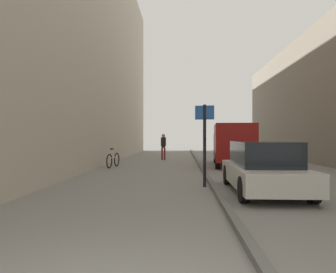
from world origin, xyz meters
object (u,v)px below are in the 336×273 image
object	(u,v)px
pedestrian_main_foreground	(163,145)
delivery_van	(233,144)
street_sign_post	(205,138)
parked_car	(263,167)
bicycle_leaning	(113,160)

from	to	relation	value
pedestrian_main_foreground	delivery_van	xyz separation A→B (m)	(4.00, -4.02, 0.19)
delivery_van	pedestrian_main_foreground	bearing A→B (deg)	139.44
pedestrian_main_foreground	street_sign_post	size ratio (longest dim) A/B	0.68
parked_car	bicycle_leaning	bearing A→B (deg)	130.33
parked_car	bicycle_leaning	distance (m)	9.11
pedestrian_main_foreground	parked_car	xyz separation A→B (m)	(3.56, -12.13, -0.30)
street_sign_post	bicycle_leaning	bearing A→B (deg)	-46.59
pedestrian_main_foreground	delivery_van	world-z (taller)	delivery_van
delivery_van	bicycle_leaning	bearing A→B (deg)	-165.20
bicycle_leaning	parked_car	bearing A→B (deg)	-41.53
delivery_van	parked_car	world-z (taller)	delivery_van
pedestrian_main_foreground	street_sign_post	bearing A→B (deg)	107.70
pedestrian_main_foreground	street_sign_post	world-z (taller)	street_sign_post
pedestrian_main_foreground	parked_car	bearing A→B (deg)	114.08
pedestrian_main_foreground	delivery_van	distance (m)	5.67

